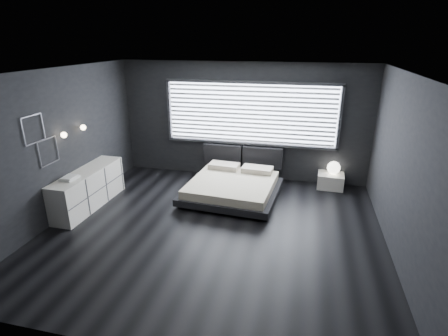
# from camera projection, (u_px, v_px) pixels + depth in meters

# --- Properties ---
(room) EXTENTS (6.04, 6.00, 2.80)m
(room) POSITION_uv_depth(u_px,v_px,m) (212.00, 157.00, 5.90)
(room) COLOR black
(room) RESTS_ON ground
(window) EXTENTS (4.14, 0.09, 1.52)m
(window) POSITION_uv_depth(u_px,v_px,m) (250.00, 114.00, 8.24)
(window) COLOR white
(window) RESTS_ON ground
(headboard) EXTENTS (1.96, 0.16, 0.52)m
(headboard) POSITION_uv_depth(u_px,v_px,m) (242.00, 156.00, 8.59)
(headboard) COLOR black
(headboard) RESTS_ON ground
(sconce_near) EXTENTS (0.18, 0.11, 0.11)m
(sconce_near) POSITION_uv_depth(u_px,v_px,m) (64.00, 135.00, 6.50)
(sconce_near) COLOR silver
(sconce_near) RESTS_ON ground
(sconce_far) EXTENTS (0.18, 0.11, 0.11)m
(sconce_far) POSITION_uv_depth(u_px,v_px,m) (83.00, 127.00, 7.05)
(sconce_far) COLOR silver
(sconce_far) RESTS_ON ground
(wall_art_upper) EXTENTS (0.01, 0.48, 0.48)m
(wall_art_upper) POSITION_uv_depth(u_px,v_px,m) (33.00, 129.00, 5.89)
(wall_art_upper) COLOR #47474C
(wall_art_upper) RESTS_ON ground
(wall_art_lower) EXTENTS (0.01, 0.48, 0.48)m
(wall_art_lower) POSITION_uv_depth(u_px,v_px,m) (49.00, 151.00, 6.28)
(wall_art_lower) COLOR #47474C
(wall_art_lower) RESTS_ON ground
(bed) EXTENTS (2.10, 2.02, 0.51)m
(bed) POSITION_uv_depth(u_px,v_px,m) (232.00, 187.00, 7.65)
(bed) COLOR black
(bed) RESTS_ON ground
(nightstand) EXTENTS (0.61, 0.52, 0.34)m
(nightstand) POSITION_uv_depth(u_px,v_px,m) (330.00, 181.00, 8.14)
(nightstand) COLOR white
(nightstand) RESTS_ON ground
(orb_lamp) EXTENTS (0.30, 0.30, 0.30)m
(orb_lamp) POSITION_uv_depth(u_px,v_px,m) (334.00, 168.00, 8.04)
(orb_lamp) COLOR white
(orb_lamp) RESTS_ON nightstand
(dresser) EXTENTS (0.58, 1.95, 0.78)m
(dresser) POSITION_uv_depth(u_px,v_px,m) (87.00, 188.00, 7.18)
(dresser) COLOR white
(dresser) RESTS_ON ground
(book_stack) EXTENTS (0.26, 0.33, 0.07)m
(book_stack) POSITION_uv_depth(u_px,v_px,m) (70.00, 178.00, 6.62)
(book_stack) COLOR silver
(book_stack) RESTS_ON dresser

